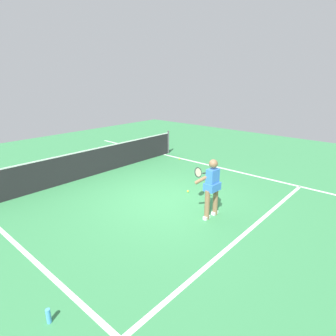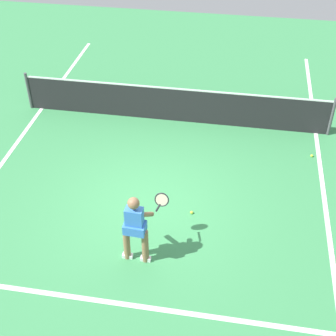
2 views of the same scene
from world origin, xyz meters
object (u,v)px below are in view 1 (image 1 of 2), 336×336
(tennis_player, at_px, (211,186))
(tennis_ball_mid, at_px, (188,191))
(water_bottle, at_px, (49,316))
(tennis_ball_near, at_px, (179,159))

(tennis_player, height_order, tennis_ball_mid, tennis_player)
(water_bottle, bearing_deg, tennis_ball_mid, 15.56)
(tennis_ball_near, height_order, tennis_ball_mid, same)
(tennis_player, distance_m, tennis_ball_near, 5.34)
(tennis_player, bearing_deg, tennis_ball_near, 47.88)
(water_bottle, bearing_deg, tennis_player, 0.93)
(tennis_player, height_order, tennis_ball_near, tennis_player)
(tennis_ball_near, height_order, water_bottle, water_bottle)
(tennis_player, relative_size, water_bottle, 6.46)
(tennis_ball_mid, bearing_deg, water_bottle, -164.44)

